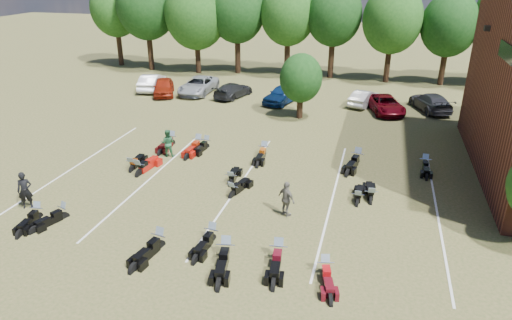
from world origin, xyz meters
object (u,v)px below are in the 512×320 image
(car_4, at_px, (283,94))
(motorcycle_0, at_px, (39,219))
(car_0, at_px, (164,87))
(motorcycle_7, at_px, (140,175))
(motorcycle_14, at_px, (172,145))
(motorcycle_3, at_px, (160,248))
(person_green, at_px, (168,143))
(person_grey, at_px, (286,199))
(person_black, at_px, (25,190))

(car_4, distance_m, motorcycle_0, 22.95)
(car_0, distance_m, motorcycle_0, 21.94)
(motorcycle_7, xyz_separation_m, motorcycle_14, (-0.23, 4.76, 0.00))
(car_0, distance_m, motorcycle_3, 24.63)
(car_0, relative_size, car_4, 0.97)
(motorcycle_7, bearing_deg, motorcycle_0, 75.19)
(person_green, bearing_deg, car_0, -73.40)
(person_green, relative_size, motorcycle_3, 0.74)
(car_0, xyz_separation_m, motorcycle_14, (6.02, -11.24, -0.74))
(person_grey, bearing_deg, motorcycle_14, -1.87)
(motorcycle_0, bearing_deg, motorcycle_3, -15.42)
(motorcycle_7, bearing_deg, motorcycle_14, -80.42)
(car_0, height_order, car_4, car_4)
(person_green, distance_m, motorcycle_0, 8.97)
(car_0, distance_m, person_green, 14.59)
(person_green, height_order, motorcycle_3, person_green)
(person_grey, bearing_deg, car_0, -14.78)
(motorcycle_3, bearing_deg, person_black, 178.41)
(car_0, height_order, person_black, person_black)
(car_0, bearing_deg, person_green, -86.42)
(car_0, relative_size, motorcycle_7, 1.75)
(car_4, height_order, person_green, person_green)
(person_grey, distance_m, motorcycle_0, 11.61)
(person_black, relative_size, person_green, 1.08)
(car_4, height_order, motorcycle_14, car_4)
(car_4, xyz_separation_m, motorcycle_14, (-4.88, -11.58, -0.76))
(motorcycle_0, bearing_deg, person_grey, 7.37)
(person_grey, bearing_deg, motorcycle_7, 21.63)
(person_grey, distance_m, motorcycle_3, 6.14)
(car_4, relative_size, motorcycle_0, 2.15)
(person_grey, height_order, motorcycle_7, person_grey)
(car_4, xyz_separation_m, motorcycle_0, (-6.85, -21.89, -0.76))
(person_grey, relative_size, motorcycle_7, 0.71)
(person_black, height_order, motorcycle_3, person_black)
(motorcycle_14, bearing_deg, car_4, 68.25)
(person_black, distance_m, motorcycle_7, 5.94)
(motorcycle_7, bearing_deg, car_4, -99.05)
(car_0, distance_m, motorcycle_7, 17.19)
(motorcycle_0, distance_m, motorcycle_3, 6.57)
(person_black, height_order, motorcycle_7, person_black)
(person_grey, bearing_deg, motorcycle_3, 77.14)
(motorcycle_3, bearing_deg, motorcycle_0, -176.80)
(motorcycle_7, bearing_deg, person_black, 61.24)
(motorcycle_0, relative_size, motorcycle_3, 0.90)
(car_0, xyz_separation_m, motorcycle_3, (10.57, -22.23, -0.74))
(person_black, height_order, motorcycle_14, person_black)
(motorcycle_7, bearing_deg, person_grey, 172.98)
(person_grey, bearing_deg, car_4, -41.67)
(person_black, relative_size, motorcycle_7, 0.75)
(person_black, height_order, motorcycle_0, person_black)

